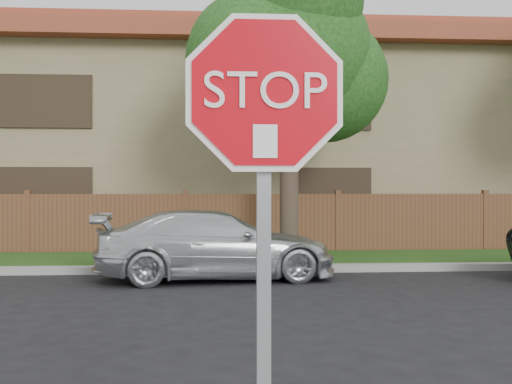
{
  "coord_description": "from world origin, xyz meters",
  "views": [
    {
      "loc": [
        0.81,
        -4.19,
        1.71
      ],
      "look_at": [
        1.03,
        -0.9,
        1.7
      ],
      "focal_mm": 42.0,
      "sensor_mm": 36.0,
      "label": 1
    }
  ],
  "objects": [
    {
      "name": "far_curb",
      "position": [
        0.0,
        8.15,
        0.07
      ],
      "size": [
        70.0,
        0.3,
        0.15
      ],
      "primitive_type": "cube",
      "color": "gray",
      "rests_on": "ground"
    },
    {
      "name": "grass_strip",
      "position": [
        0.0,
        9.8,
        0.06
      ],
      "size": [
        70.0,
        3.0,
        0.12
      ],
      "primitive_type": "cube",
      "color": "#1E4714",
      "rests_on": "ground"
    },
    {
      "name": "fence",
      "position": [
        0.0,
        11.4,
        0.8
      ],
      "size": [
        70.0,
        0.12,
        1.6
      ],
      "primitive_type": "cube",
      "color": "brown",
      "rests_on": "ground"
    },
    {
      "name": "apartment_building",
      "position": [
        0.0,
        17.0,
        3.53
      ],
      "size": [
        35.2,
        9.2,
        7.2
      ],
      "color": "#8A7D55",
      "rests_on": "ground"
    },
    {
      "name": "tree_mid",
      "position": [
        2.52,
        9.57,
        4.87
      ],
      "size": [
        4.8,
        3.9,
        7.35
      ],
      "color": "#382B21",
      "rests_on": "ground"
    },
    {
      "name": "stop_sign",
      "position": [
        1.03,
        -1.48,
        1.83
      ],
      "size": [
        1.01,
        0.13,
        2.55
      ],
      "color": "gray",
      "rests_on": "sidewalk_near"
    },
    {
      "name": "sedan_right",
      "position": [
        0.79,
        7.22,
        0.66
      ],
      "size": [
        4.72,
        2.32,
        1.32
      ],
      "primitive_type": "imported",
      "rotation": [
        0.0,
        0.0,
        1.68
      ],
      "color": "silver",
      "rests_on": "ground"
    }
  ]
}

